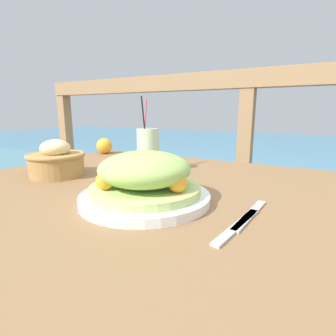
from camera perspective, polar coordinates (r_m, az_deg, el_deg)
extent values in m
cube|color=olive|center=(0.68, -0.07, -6.83)|extent=(1.28, 0.98, 0.04)
cube|color=olive|center=(1.46, -12.01, -11.97)|extent=(0.06, 0.06, 0.70)
cube|color=#937551|center=(1.43, 17.24, 18.07)|extent=(2.80, 0.08, 0.09)
cube|color=#937551|center=(2.22, -20.78, 0.70)|extent=(0.07, 0.07, 1.06)
cube|color=#937551|center=(1.49, 15.83, -4.47)|extent=(0.07, 0.07, 1.06)
cube|color=teal|center=(3.97, 24.17, 0.99)|extent=(12.00, 4.00, 0.48)
cylinder|color=white|center=(0.61, -4.98, -6.36)|extent=(0.30, 0.30, 0.02)
cylinder|color=#B7D17A|center=(0.60, -5.01, -4.64)|extent=(0.25, 0.25, 0.02)
ellipsoid|color=#9EC660|center=(0.59, -5.10, -0.16)|extent=(0.21, 0.21, 0.08)
sphere|color=#F9A328|center=(0.54, 2.05, -3.31)|extent=(0.04, 0.04, 0.04)
sphere|color=#F9A328|center=(0.68, -5.05, -0.12)|extent=(0.04, 0.04, 0.04)
sphere|color=#F9A328|center=(0.58, -13.53, -2.68)|extent=(0.04, 0.04, 0.04)
cylinder|color=beige|center=(0.89, -4.34, 3.85)|extent=(0.08, 0.08, 0.15)
cylinder|color=black|center=(0.87, -5.11, 8.37)|extent=(0.05, 0.04, 0.22)
cylinder|color=red|center=(0.88, -5.13, 8.15)|extent=(0.03, 0.08, 0.21)
cylinder|color=#AD7F47|center=(0.91, -23.04, 0.65)|extent=(0.17, 0.17, 0.07)
torus|color=#AD7F47|center=(0.90, -23.21, 2.60)|extent=(0.18, 0.18, 0.01)
ellipsoid|color=beige|center=(0.90, -23.33, 4.00)|extent=(0.09, 0.09, 0.05)
cube|color=silver|center=(0.50, 14.92, -12.07)|extent=(0.04, 0.18, 0.00)
cube|color=silver|center=(0.55, 17.43, -9.70)|extent=(0.03, 0.18, 0.00)
sphere|color=#F9A328|center=(1.31, -13.69, 4.69)|extent=(0.07, 0.07, 0.07)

